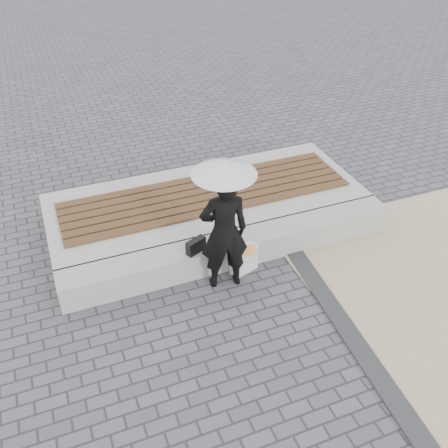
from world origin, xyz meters
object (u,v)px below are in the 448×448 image
Objects in this scene: woman at (224,232)px; handbag at (196,246)px; canvas_tote at (244,260)px; parasol at (224,167)px; seating_ledge at (235,248)px.

woman is 0.57m from handbag.
canvas_tote is (0.35, 0.12, -0.67)m from woman.
handbag is (-0.29, 0.31, -1.33)m from parasol.
woman is at bearing -179.44° from canvas_tote.
parasol is (-0.00, -0.00, 0.96)m from woman.
woman is 0.96m from parasol.
seating_ledge is at bearing -120.69° from woman.
woman is (-0.33, -0.41, 0.68)m from seating_ledge.
canvas_tote is at bearing -152.72° from woman.
seating_ledge is 1.71m from parasol.
woman is 0.77m from canvas_tote.
parasol is at bearing -128.87° from seating_ledge.
canvas_tote is at bearing 19.11° from parasol.
woman is 4.25× the size of canvas_tote.
seating_ledge is at bearing 75.91° from canvas_tote.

